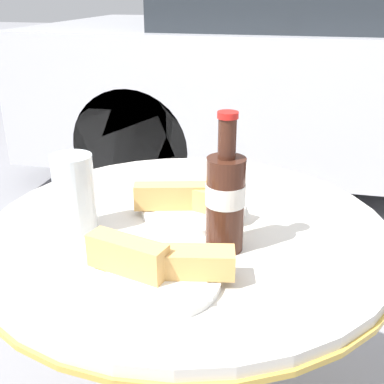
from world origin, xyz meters
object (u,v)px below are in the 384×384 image
lunch_plate_far (191,204)px  parked_car (353,72)px  bistro_table (188,285)px  cola_bottle_left (225,198)px  lunch_plate_near (155,269)px  drinking_glass (75,197)px

lunch_plate_far → parked_car: (0.48, 2.33, -0.09)m
bistro_table → cola_bottle_left: size_ratio=3.24×
lunch_plate_near → parked_car: size_ratio=0.06×
drinking_glass → parked_car: bearing=74.6°
drinking_glass → lunch_plate_far: 0.23m
cola_bottle_left → parked_car: (0.39, 2.45, -0.16)m
lunch_plate_near → drinking_glass: bearing=145.5°
drinking_glass → lunch_plate_near: (0.19, -0.13, -0.04)m
bistro_table → lunch_plate_far: bearing=94.1°
drinking_glass → lunch_plate_near: size_ratio=0.62×
drinking_glass → cola_bottle_left: bearing=-1.1°
cola_bottle_left → lunch_plate_far: (-0.09, 0.12, -0.07)m
lunch_plate_near → lunch_plate_far: lunch_plate_near is taller
cola_bottle_left → drinking_glass: cola_bottle_left is taller
bistro_table → drinking_glass: bearing=-160.0°
cola_bottle_left → parked_car: 2.48m
drinking_glass → lunch_plate_far: bearing=31.2°
drinking_glass → parked_car: parked_car is taller
lunch_plate_near → parked_car: parked_car is taller
cola_bottle_left → parked_car: size_ratio=0.06×
cola_bottle_left → drinking_glass: bearing=178.9°
bistro_table → lunch_plate_far: (-0.00, 0.05, 0.16)m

